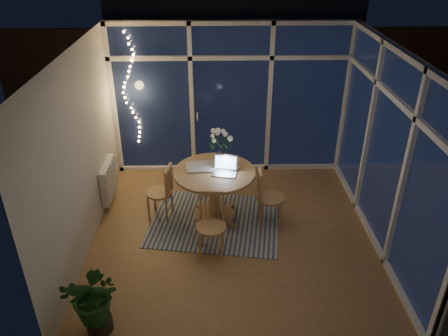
{
  "coord_description": "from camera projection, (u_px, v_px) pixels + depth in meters",
  "views": [
    {
      "loc": [
        -0.27,
        -5.01,
        3.85
      ],
      "look_at": [
        -0.15,
        0.25,
        0.95
      ],
      "focal_mm": 35.0,
      "sensor_mm": 36.0,
      "label": 1
    }
  ],
  "objects": [
    {
      "name": "chair_front",
      "position": [
        211.0,
        226.0,
        5.68
      ],
      "size": [
        0.45,
        0.45,
        0.9
      ],
      "primitive_type": "cube",
      "rotation": [
        0.0,
        0.0,
        -0.08
      ],
      "color": "#A86F4C",
      "rests_on": "floor"
    },
    {
      "name": "ceiling",
      "position": [
        238.0,
        52.0,
        4.99
      ],
      "size": [
        4.0,
        4.0,
        0.0
      ],
      "primitive_type": "plane",
      "color": "white",
      "rests_on": "wall_back"
    },
    {
      "name": "wall_left",
      "position": [
        80.0,
        155.0,
        5.58
      ],
      "size": [
        0.04,
        4.0,
        2.6
      ],
      "primitive_type": "cube",
      "color": "beige",
      "rests_on": "floor"
    },
    {
      "name": "potted_plant",
      "position": [
        96.0,
        304.0,
        4.59
      ],
      "size": [
        0.62,
        0.56,
        0.76
      ],
      "primitive_type": "imported",
      "rotation": [
        0.0,
        0.0,
        -0.18
      ],
      "color": "#19481A",
      "rests_on": "floor"
    },
    {
      "name": "fairy_lights",
      "position": [
        130.0,
        90.0,
        7.13
      ],
      "size": [
        0.24,
        0.1,
        1.85
      ],
      "primitive_type": null,
      "color": "#FFB566",
      "rests_on": "window_wall_back"
    },
    {
      "name": "chair_left",
      "position": [
        159.0,
        191.0,
        6.44
      ],
      "size": [
        0.48,
        0.48,
        0.87
      ],
      "primitive_type": "cube",
      "rotation": [
        0.0,
        0.0,
        -1.77
      ],
      "color": "#A86F4C",
      "rests_on": "floor"
    },
    {
      "name": "laptop",
      "position": [
        224.0,
        166.0,
        6.1
      ],
      "size": [
        0.39,
        0.35,
        0.25
      ],
      "primitive_type": null,
      "rotation": [
        0.0,
        0.0,
        -0.18
      ],
      "color": "silver",
      "rests_on": "dining_table"
    },
    {
      "name": "newspapers",
      "position": [
        201.0,
        167.0,
        6.3
      ],
      "size": [
        0.44,
        0.34,
        0.02
      ],
      "primitive_type": "cube",
      "rotation": [
        0.0,
        0.0,
        -0.04
      ],
      "color": "beige",
      "rests_on": "dining_table"
    },
    {
      "name": "window_wall_back",
      "position": [
        231.0,
        101.0,
        7.34
      ],
      "size": [
        4.0,
        0.1,
        2.6
      ],
      "primitive_type": "cube",
      "color": "white",
      "rests_on": "floor"
    },
    {
      "name": "flower_vase",
      "position": [
        220.0,
        155.0,
        6.45
      ],
      "size": [
        0.23,
        0.23,
        0.21
      ],
      "primitive_type": "imported",
      "rotation": [
        0.0,
        0.0,
        -0.15
      ],
      "color": "white",
      "rests_on": "dining_table"
    },
    {
      "name": "chair_right",
      "position": [
        271.0,
        197.0,
        6.28
      ],
      "size": [
        0.43,
        0.43,
        0.91
      ],
      "primitive_type": "cube",
      "rotation": [
        0.0,
        0.0,
        1.55
      ],
      "color": "#A86F4C",
      "rests_on": "floor"
    },
    {
      "name": "bowl",
      "position": [
        234.0,
        168.0,
        6.27
      ],
      "size": [
        0.17,
        0.17,
        0.04
      ],
      "primitive_type": "imported",
      "rotation": [
        0.0,
        0.0,
        -0.15
      ],
      "color": "silver",
      "rests_on": "dining_table"
    },
    {
      "name": "window_wall_right",
      "position": [
        387.0,
        152.0,
        5.66
      ],
      "size": [
        0.1,
        4.0,
        2.6
      ],
      "primitive_type": "cube",
      "color": "white",
      "rests_on": "floor"
    },
    {
      "name": "garden_patio",
      "position": [
        246.0,
        110.0,
        10.67
      ],
      "size": [
        12.0,
        6.0,
        0.1
      ],
      "primitive_type": "cube",
      "color": "black",
      "rests_on": "ground"
    },
    {
      "name": "wall_right",
      "position": [
        390.0,
        152.0,
        5.66
      ],
      "size": [
        0.04,
        4.0,
        2.6
      ],
      "primitive_type": "cube",
      "color": "beige",
      "rests_on": "floor"
    },
    {
      "name": "rug",
      "position": [
        215.0,
        221.0,
        6.52
      ],
      "size": [
        2.09,
        1.77,
        0.01
      ],
      "primitive_type": "cube",
      "rotation": [
        0.0,
        0.0,
        -0.15
      ],
      "color": "#BAB597",
      "rests_on": "floor"
    },
    {
      "name": "phone",
      "position": [
        222.0,
        175.0,
        6.13
      ],
      "size": [
        0.13,
        0.07,
        0.01
      ],
      "primitive_type": "cube",
      "rotation": [
        0.0,
        0.0,
        0.1
      ],
      "color": "black",
      "rests_on": "dining_table"
    },
    {
      "name": "floor",
      "position": [
        235.0,
        234.0,
        6.25
      ],
      "size": [
        4.0,
        4.0,
        0.0
      ],
      "primitive_type": "plane",
      "color": "brown",
      "rests_on": "ground"
    },
    {
      "name": "garden_shrubs",
      "position": [
        189.0,
        116.0,
        8.99
      ],
      "size": [
        0.9,
        0.9,
        0.9
      ],
      "primitive_type": "sphere",
      "color": "black",
      "rests_on": "ground"
    },
    {
      "name": "radiator",
      "position": [
        109.0,
        180.0,
        6.81
      ],
      "size": [
        0.1,
        0.7,
        0.58
      ],
      "primitive_type": "cube",
      "color": "silver",
      "rests_on": "wall_left"
    },
    {
      "name": "dining_table",
      "position": [
        215.0,
        195.0,
        6.42
      ],
      "size": [
        1.34,
        1.34,
        0.8
      ],
      "primitive_type": "cylinder",
      "rotation": [
        0.0,
        0.0,
        -0.15
      ],
      "color": "#A86F4C",
      "rests_on": "floor"
    },
    {
      "name": "wall_front",
      "position": [
        246.0,
        256.0,
        3.87
      ],
      "size": [
        4.0,
        0.04,
        2.6
      ],
      "primitive_type": "cube",
      "color": "beige",
      "rests_on": "floor"
    },
    {
      "name": "garden_fence",
      "position": [
        225.0,
        66.0,
        10.63
      ],
      "size": [
        11.0,
        0.08,
        1.8
      ],
      "primitive_type": "cube",
      "color": "#362413",
      "rests_on": "ground"
    },
    {
      "name": "wall_back",
      "position": [
        231.0,
        100.0,
        7.37
      ],
      "size": [
        4.0,
        0.04,
        2.6
      ],
      "primitive_type": "cube",
      "color": "beige",
      "rests_on": "floor"
    }
  ]
}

